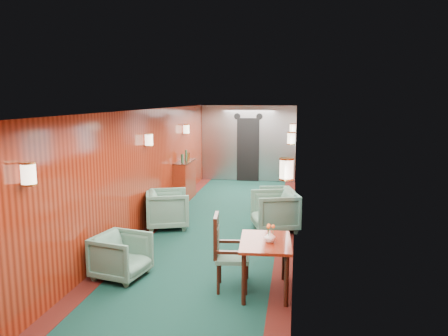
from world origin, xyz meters
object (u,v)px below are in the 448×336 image
(side_chair, at_px, (225,249))
(armchair_right_near, at_px, (275,211))
(armchair_right_far, at_px, (276,202))
(dining_table, at_px, (265,249))
(credenza, at_px, (185,180))
(armchair_left_far, at_px, (168,209))
(armchair_left_near, at_px, (121,256))

(side_chair, distance_m, armchair_right_near, 2.91)
(armchair_right_near, bearing_deg, armchair_right_far, 164.10)
(dining_table, relative_size, credenza, 0.78)
(side_chair, distance_m, armchair_left_far, 3.14)
(side_chair, bearing_deg, armchair_left_near, 168.84)
(armchair_left_near, height_order, armchair_right_near, armchair_right_near)
(side_chair, distance_m, armchair_left_near, 1.60)
(credenza, xyz_separation_m, armchair_right_near, (2.45, -2.32, -0.12))
(dining_table, height_order, armchair_left_near, dining_table)
(dining_table, relative_size, side_chair, 0.95)
(dining_table, distance_m, credenza, 5.74)
(side_chair, relative_size, armchair_right_far, 1.49)
(credenza, bearing_deg, armchair_right_near, -43.37)
(dining_table, relative_size, armchair_right_near, 1.17)
(side_chair, relative_size, armchair_left_far, 1.25)
(side_chair, distance_m, credenza, 5.52)
(armchair_left_near, relative_size, armchair_left_far, 0.85)
(dining_table, bearing_deg, side_chair, 175.27)
(credenza, xyz_separation_m, armchair_left_far, (0.29, -2.50, -0.13))
(armchair_left_near, relative_size, armchair_right_near, 0.84)
(armchair_right_near, relative_size, armchair_right_far, 1.21)
(dining_table, bearing_deg, armchair_left_near, 172.47)
(armchair_right_near, bearing_deg, side_chair, -27.30)
(armchair_right_near, height_order, armchair_right_far, armchair_right_near)
(side_chair, relative_size, armchair_left_near, 1.46)
(armchair_left_near, bearing_deg, side_chair, -82.70)
(side_chair, height_order, armchair_right_near, side_chair)
(dining_table, height_order, side_chair, side_chair)
(armchair_left_far, xyz_separation_m, armchair_right_far, (2.15, 1.26, -0.06))
(credenza, relative_size, armchair_right_far, 1.82)
(armchair_left_far, bearing_deg, dining_table, -160.01)
(armchair_left_far, distance_m, armchair_right_near, 2.18)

